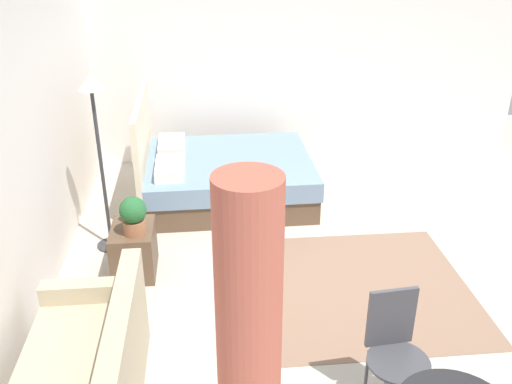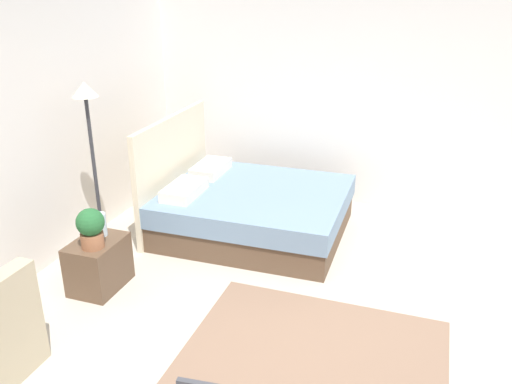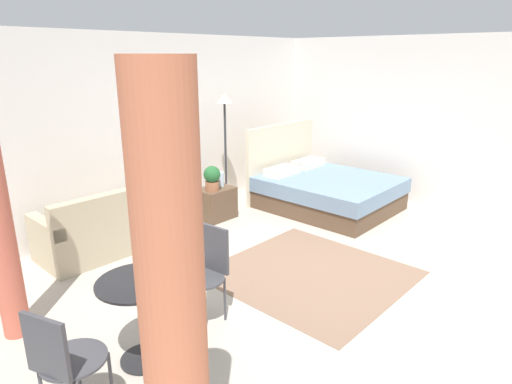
{
  "view_description": "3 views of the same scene",
  "coord_description": "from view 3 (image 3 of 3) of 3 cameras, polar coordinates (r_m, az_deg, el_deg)",
  "views": [
    {
      "loc": [
        -4.34,
        1.44,
        3.04
      ],
      "look_at": [
        0.38,
        0.99,
        0.75
      ],
      "focal_mm": 39.08,
      "sensor_mm": 36.0,
      "label": 1
    },
    {
      "loc": [
        -3.26,
        -0.59,
        2.69
      ],
      "look_at": [
        0.75,
        0.79,
        0.96
      ],
      "focal_mm": 37.07,
      "sensor_mm": 36.0,
      "label": 2
    },
    {
      "loc": [
        -3.94,
        -2.55,
        2.38
      ],
      "look_at": [
        -0.4,
        0.72,
        0.88
      ],
      "focal_mm": 31.1,
      "sensor_mm": 36.0,
      "label": 3
    }
  ],
  "objects": [
    {
      "name": "balcony_table",
      "position": [
        3.68,
        -14.65,
        -13.99
      ],
      "size": [
        0.65,
        0.65,
        0.72
      ],
      "color": "black",
      "rests_on": "ground"
    },
    {
      "name": "curtain_left",
      "position": [
        2.2,
        -10.62,
        -15.74
      ],
      "size": [
        0.32,
        0.32,
        2.38
      ],
      "color": "#D1704C",
      "rests_on": "ground"
    },
    {
      "name": "cafe_chair_near_window",
      "position": [
        4.11,
        -6.21,
        -9.45
      ],
      "size": [
        0.46,
        0.46,
        0.9
      ],
      "color": "#3F3F44",
      "rests_on": "ground"
    },
    {
      "name": "couch",
      "position": [
        5.84,
        -18.81,
        -4.59
      ],
      "size": [
        1.53,
        0.78,
        0.84
      ],
      "color": "tan",
      "rests_on": "ground"
    },
    {
      "name": "vase",
      "position": [
        6.67,
        -4.62,
        1.63
      ],
      "size": [
        0.11,
        0.11,
        0.22
      ],
      "color": "silver",
      "rests_on": "nightstand"
    },
    {
      "name": "potted_plant",
      "position": [
        6.46,
        -5.68,
        1.87
      ],
      "size": [
        0.25,
        0.25,
        0.37
      ],
      "color": "#935B3D",
      "rests_on": "nightstand"
    },
    {
      "name": "cafe_chair_near_couch",
      "position": [
        3.2,
        -23.7,
        -18.98
      ],
      "size": [
        0.54,
        0.54,
        0.91
      ],
      "color": "#3F3F44",
      "rests_on": "ground"
    },
    {
      "name": "wall_back",
      "position": [
        6.85,
        -11.73,
        8.18
      ],
      "size": [
        9.25,
        0.12,
        2.67
      ],
      "primitive_type": "cube",
      "color": "silver",
      "rests_on": "ground"
    },
    {
      "name": "floor_lamp",
      "position": [
        6.97,
        -4.02,
        8.63
      ],
      "size": [
        0.29,
        0.29,
        1.81
      ],
      "color": "#2D2D33",
      "rests_on": "ground"
    },
    {
      "name": "bed",
      "position": [
        7.22,
        8.81,
        0.29
      ],
      "size": [
        1.72,
        2.02,
        1.26
      ],
      "color": "brown",
      "rests_on": "ground"
    },
    {
      "name": "area_rug",
      "position": [
        5.14,
        7.02,
        -10.35
      ],
      "size": [
        1.91,
        1.97,
        0.01
      ],
      "primitive_type": "cube",
      "color": "#7F604C",
      "rests_on": "ground"
    },
    {
      "name": "wall_right",
      "position": [
        7.58,
        22.85,
        8.05
      ],
      "size": [
        0.12,
        5.91,
        2.67
      ],
      "primitive_type": "cube",
      "color": "silver",
      "rests_on": "ground"
    },
    {
      "name": "nightstand",
      "position": [
        6.68,
        -5.18,
        -1.47
      ],
      "size": [
        0.54,
        0.4,
        0.48
      ],
      "color": "brown",
      "rests_on": "ground"
    },
    {
      "name": "ground_plane",
      "position": [
        5.26,
        8.85,
        -9.91
      ],
      "size": [
        9.25,
        8.91,
        0.02
      ],
      "primitive_type": "cube",
      "color": "#B2A899"
    }
  ]
}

